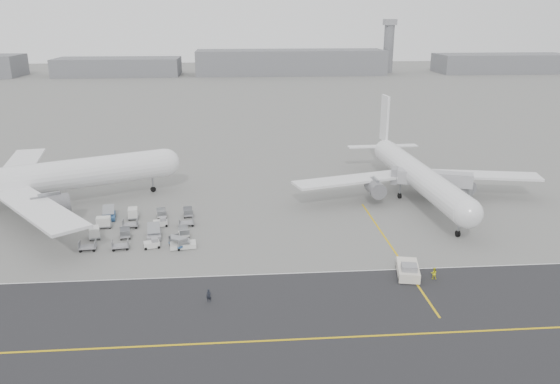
{
  "coord_description": "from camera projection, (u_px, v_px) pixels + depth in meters",
  "views": [
    {
      "loc": [
        7.15,
        -68.56,
        33.2
      ],
      "look_at": [
        13.68,
        12.0,
        7.0
      ],
      "focal_mm": 35.0,
      "sensor_mm": 36.0,
      "label": 1
    }
  ],
  "objects": [
    {
      "name": "ground",
      "position": [
        188.0,
        270.0,
        74.69
      ],
      "size": [
        700.0,
        700.0,
        0.0
      ],
      "primitive_type": "plane",
      "color": "gray",
      "rests_on": "ground"
    },
    {
      "name": "taxiway",
      "position": [
        222.0,
        343.0,
        58.03
      ],
      "size": [
        220.0,
        59.0,
        0.03
      ],
      "color": "#2B2B2D",
      "rests_on": "ground"
    },
    {
      "name": "horizon_buildings",
      "position": [
        274.0,
        74.0,
        323.53
      ],
      "size": [
        520.0,
        28.0,
        28.0
      ],
      "primitive_type": null,
      "color": "slate",
      "rests_on": "ground"
    },
    {
      "name": "control_tower",
      "position": [
        389.0,
        45.0,
        328.64
      ],
      "size": [
        7.0,
        7.0,
        31.25
      ],
      "color": "slate",
      "rests_on": "ground"
    },
    {
      "name": "airliner_a",
      "position": [
        26.0,
        180.0,
        95.75
      ],
      "size": [
        53.15,
        51.88,
        19.46
      ],
      "rotation": [
        0.0,
        0.0,
        2.0
      ],
      "color": "white",
      "rests_on": "ground"
    },
    {
      "name": "airliner_b",
      "position": [
        416.0,
        174.0,
        102.66
      ],
      "size": [
        47.7,
        48.3,
        16.65
      ],
      "rotation": [
        0.0,
        0.0,
        0.04
      ],
      "color": "white",
      "rests_on": "ground"
    },
    {
      "name": "pushback_tug",
      "position": [
        408.0,
        270.0,
        72.75
      ],
      "size": [
        3.86,
        7.59,
        2.14
      ],
      "rotation": [
        0.0,
        0.0,
        -0.21
      ],
      "color": "silver",
      "rests_on": "ground"
    },
    {
      "name": "jet_bridge",
      "position": [
        433.0,
        180.0,
        101.44
      ],
      "size": [
        15.47,
        7.84,
        5.85
      ],
      "rotation": [
        0.0,
        0.0,
        -0.35
      ],
      "color": "gray",
      "rests_on": "ground"
    },
    {
      "name": "gse_cluster",
      "position": [
        143.0,
        232.0,
        87.76
      ],
      "size": [
        24.51,
        23.87,
        1.93
      ],
      "primitive_type": null,
      "rotation": [
        0.0,
        0.0,
        0.16
      ],
      "color": "#949499",
      "rests_on": "ground"
    },
    {
      "name": "stray_dolly",
      "position": [
        179.0,
        247.0,
        81.97
      ],
      "size": [
        3.14,
        3.31,
        1.75
      ],
      "primitive_type": null,
      "rotation": [
        0.0,
        0.0,
        0.67
      ],
      "color": "silver",
      "rests_on": "ground"
    },
    {
      "name": "ground_crew_a",
      "position": [
        209.0,
        296.0,
        66.08
      ],
      "size": [
        0.69,
        0.52,
        1.71
      ],
      "primitive_type": "imported",
      "rotation": [
        0.0,
        0.0,
        -0.19
      ],
      "color": "black",
      "rests_on": "ground"
    },
    {
      "name": "ground_crew_b",
      "position": [
        434.0,
        273.0,
        71.88
      ],
      "size": [
        0.94,
        0.81,
        1.66
      ],
      "primitive_type": "imported",
      "rotation": [
        0.0,
        0.0,
        2.88
      ],
      "color": "yellow",
      "rests_on": "ground"
    }
  ]
}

